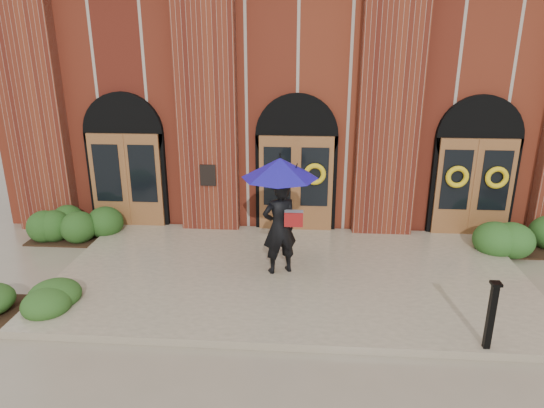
# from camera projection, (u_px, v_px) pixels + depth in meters

# --- Properties ---
(ground) EXTENTS (90.00, 90.00, 0.00)m
(ground) POSITION_uv_depth(u_px,v_px,m) (291.00, 281.00, 10.44)
(ground) COLOR gray
(ground) RESTS_ON ground
(landing) EXTENTS (10.00, 5.30, 0.15)m
(landing) POSITION_uv_depth(u_px,v_px,m) (292.00, 275.00, 10.55)
(landing) COLOR tan
(landing) RESTS_ON ground
(church_building) EXTENTS (16.20, 12.53, 7.00)m
(church_building) POSITION_uv_depth(u_px,v_px,m) (301.00, 82.00, 17.61)
(church_building) COLOR maroon
(church_building) RESTS_ON ground
(man_with_umbrella) EXTENTS (2.09, 2.09, 2.53)m
(man_with_umbrella) POSITION_uv_depth(u_px,v_px,m) (280.00, 194.00, 9.99)
(man_with_umbrella) COLOR black
(man_with_umbrella) RESTS_ON landing
(metal_post) EXTENTS (0.16, 0.16, 1.19)m
(metal_post) POSITION_uv_depth(u_px,v_px,m) (491.00, 314.00, 7.74)
(metal_post) COLOR black
(metal_post) RESTS_ON landing
(hedge_wall_left) EXTENTS (2.98, 1.19, 0.76)m
(hedge_wall_left) POSITION_uv_depth(u_px,v_px,m) (95.00, 224.00, 12.63)
(hedge_wall_left) COLOR #204416
(hedge_wall_left) RESTS_ON ground
(hedge_wall_right) EXTENTS (3.06, 1.23, 0.79)m
(hedge_wall_right) POSITION_uv_depth(u_px,v_px,m) (504.00, 233.00, 12.03)
(hedge_wall_right) COLOR #26501C
(hedge_wall_right) RESTS_ON ground
(hedge_front_left) EXTENTS (1.43, 1.23, 0.51)m
(hedge_front_left) POSITION_uv_depth(u_px,v_px,m) (16.00, 304.00, 9.06)
(hedge_front_left) COLOR #254919
(hedge_front_left) RESTS_ON ground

